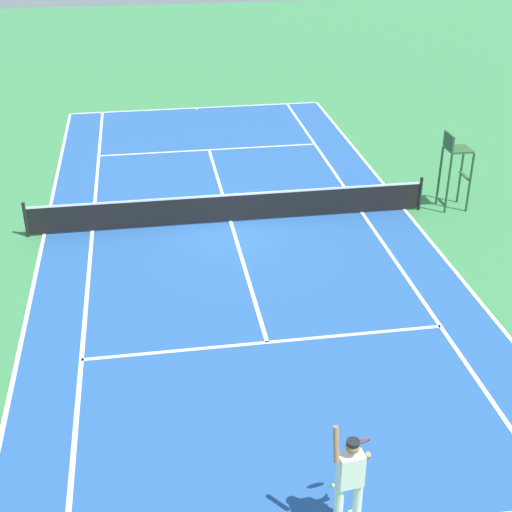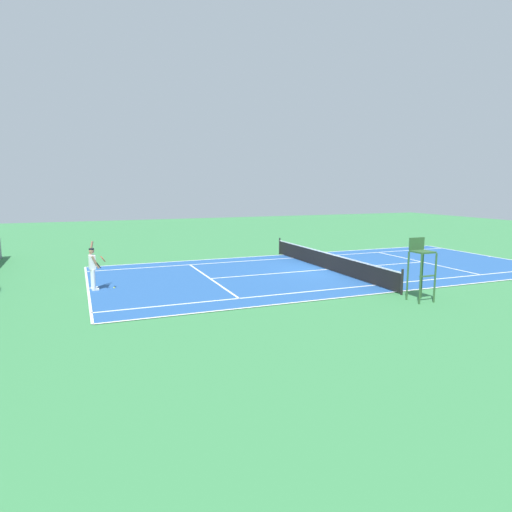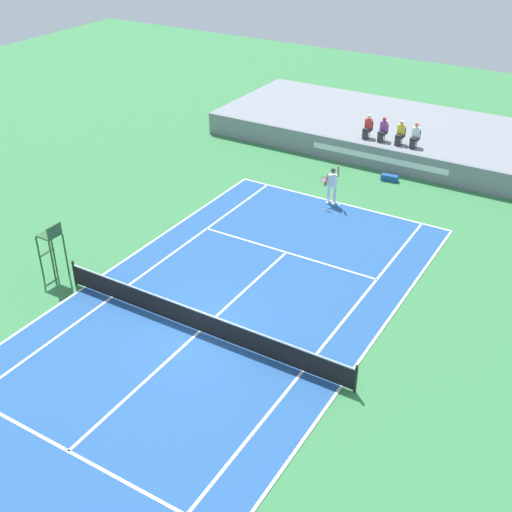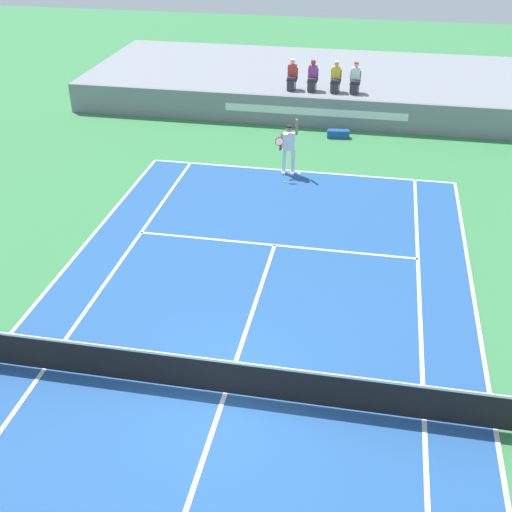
{
  "view_description": "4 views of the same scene",
  "coord_description": "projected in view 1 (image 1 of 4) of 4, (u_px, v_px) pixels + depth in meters",
  "views": [
    {
      "loc": [
        2.4,
        19.69,
        9.49
      ],
      "look_at": [
        -0.12,
        4.08,
        1.0
      ],
      "focal_mm": 50.99,
      "sensor_mm": 36.0,
      "label": 1
    },
    {
      "loc": [
        -20.32,
        12.16,
        4.41
      ],
      "look_at": [
        -0.12,
        4.08,
        1.0
      ],
      "focal_mm": 31.47,
      "sensor_mm": 36.0,
      "label": 2
    },
    {
      "loc": [
        11.17,
        -14.72,
        14.21
      ],
      "look_at": [
        -0.12,
        4.08,
        1.0
      ],
      "focal_mm": 45.73,
      "sensor_mm": 36.0,
      "label": 3
    },
    {
      "loc": [
        2.6,
        -10.08,
        9.62
      ],
      "look_at": [
        -0.12,
        4.08,
        1.0
      ],
      "focal_mm": 46.09,
      "sensor_mm": 36.0,
      "label": 4
    }
  ],
  "objects": [
    {
      "name": "ground_plane",
      "position": [
        231.0,
        222.0,
        21.96
      ],
      "size": [
        80.0,
        80.0,
        0.0
      ],
      "primitive_type": "plane",
      "color": "#387F47"
    },
    {
      "name": "court",
      "position": [
        231.0,
        222.0,
        21.95
      ],
      "size": [
        11.08,
        23.88,
        0.03
      ],
      "color": "#235193",
      "rests_on": "ground"
    },
    {
      "name": "net",
      "position": [
        230.0,
        207.0,
        21.71
      ],
      "size": [
        11.98,
        0.1,
        1.07
      ],
      "color": "black",
      "rests_on": "ground"
    },
    {
      "name": "tennis_player",
      "position": [
        350.0,
        480.0,
        11.41
      ],
      "size": [
        0.75,
        0.68,
        2.08
      ],
      "color": "white",
      "rests_on": "ground"
    },
    {
      "name": "tennis_ball",
      "position": [
        333.0,
        486.0,
        12.58
      ],
      "size": [
        0.07,
        0.07,
        0.07
      ],
      "primitive_type": "sphere",
      "color": "#D1E533",
      "rests_on": "ground"
    },
    {
      "name": "umpire_chair",
      "position": [
        455.0,
        161.0,
        22.19
      ],
      "size": [
        0.77,
        0.77,
        2.44
      ],
      "color": "#2D562D",
      "rests_on": "ground"
    }
  ]
}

